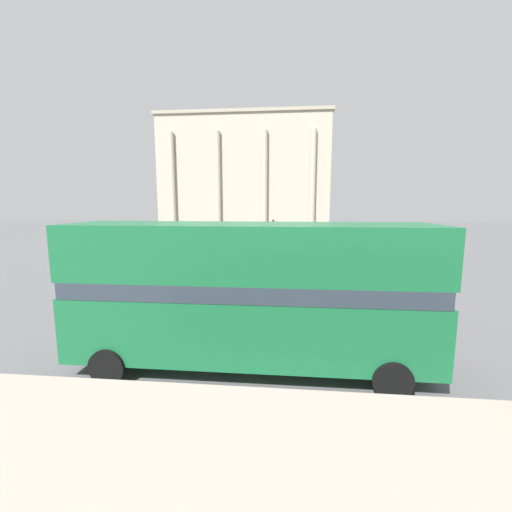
{
  "coord_description": "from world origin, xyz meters",
  "views": [
    {
      "loc": [
        -0.86,
        -2.5,
        4.84
      ],
      "look_at": [
        -2.67,
        15.41,
        2.11
      ],
      "focal_mm": 24.0,
      "sensor_mm": 36.0,
      "label": 1
    }
  ],
  "objects_px": {
    "double_decker_bus": "(250,291)",
    "car_navy": "(272,258)",
    "pedestrian_white": "(207,268)",
    "traffic_light_mid": "(274,244)",
    "pedestrian_red": "(229,244)",
    "car_maroon": "(350,249)",
    "traffic_light_near": "(378,271)",
    "plaza_building_left": "(247,176)",
    "pedestrian_olive": "(266,247)"
  },
  "relations": [
    {
      "from": "pedestrian_white",
      "to": "pedestrian_olive",
      "type": "xyz_separation_m",
      "value": [
        2.76,
        11.55,
        -0.1
      ]
    },
    {
      "from": "traffic_light_near",
      "to": "pedestrian_olive",
      "type": "xyz_separation_m",
      "value": [
        -5.12,
        19.68,
        -1.69
      ]
    },
    {
      "from": "car_navy",
      "to": "plaza_building_left",
      "type": "bearing_deg",
      "value": -82.74
    },
    {
      "from": "double_decker_bus",
      "to": "pedestrian_olive",
      "type": "xyz_separation_m",
      "value": [
        -1.05,
        21.85,
        -1.44
      ]
    },
    {
      "from": "plaza_building_left",
      "to": "traffic_light_mid",
      "type": "bearing_deg",
      "value": -80.6
    },
    {
      "from": "double_decker_bus",
      "to": "pedestrian_red",
      "type": "height_order",
      "value": "double_decker_bus"
    },
    {
      "from": "double_decker_bus",
      "to": "traffic_light_near",
      "type": "xyz_separation_m",
      "value": [
        4.08,
        2.17,
        0.24
      ]
    },
    {
      "from": "plaza_building_left",
      "to": "pedestrian_olive",
      "type": "bearing_deg",
      "value": -79.37
    },
    {
      "from": "pedestrian_olive",
      "to": "double_decker_bus",
      "type": "bearing_deg",
      "value": 161.18
    },
    {
      "from": "traffic_light_near",
      "to": "pedestrian_olive",
      "type": "relative_size",
      "value": 2.46
    },
    {
      "from": "pedestrian_red",
      "to": "plaza_building_left",
      "type": "bearing_deg",
      "value": -122.1
    },
    {
      "from": "double_decker_bus",
      "to": "car_navy",
      "type": "distance_m",
      "value": 17.04
    },
    {
      "from": "plaza_building_left",
      "to": "pedestrian_olive",
      "type": "relative_size",
      "value": 17.38
    },
    {
      "from": "plaza_building_left",
      "to": "pedestrian_white",
      "type": "height_order",
      "value": "plaza_building_left"
    },
    {
      "from": "car_navy",
      "to": "pedestrian_white",
      "type": "bearing_deg",
      "value": 58.86
    },
    {
      "from": "traffic_light_mid",
      "to": "pedestrian_white",
      "type": "height_order",
      "value": "traffic_light_mid"
    },
    {
      "from": "pedestrian_white",
      "to": "traffic_light_mid",
      "type": "bearing_deg",
      "value": -69.6
    },
    {
      "from": "traffic_light_near",
      "to": "car_maroon",
      "type": "xyz_separation_m",
      "value": [
        2.68,
        20.75,
        -1.93
      ]
    },
    {
      "from": "car_maroon",
      "to": "pedestrian_olive",
      "type": "height_order",
      "value": "pedestrian_olive"
    },
    {
      "from": "double_decker_bus",
      "to": "traffic_light_near",
      "type": "bearing_deg",
      "value": 21.79
    },
    {
      "from": "traffic_light_mid",
      "to": "car_maroon",
      "type": "height_order",
      "value": "traffic_light_mid"
    },
    {
      "from": "traffic_light_near",
      "to": "traffic_light_mid",
      "type": "height_order",
      "value": "traffic_light_near"
    },
    {
      "from": "double_decker_bus",
      "to": "car_maroon",
      "type": "xyz_separation_m",
      "value": [
        6.75,
        22.92,
        -1.68
      ]
    },
    {
      "from": "car_navy",
      "to": "car_maroon",
      "type": "xyz_separation_m",
      "value": [
        7.03,
        5.97,
        0.0
      ]
    },
    {
      "from": "pedestrian_white",
      "to": "double_decker_bus",
      "type": "bearing_deg",
      "value": -136.18
    },
    {
      "from": "car_maroon",
      "to": "pedestrian_white",
      "type": "xyz_separation_m",
      "value": [
        -10.56,
        -12.61,
        0.34
      ]
    },
    {
      "from": "double_decker_bus",
      "to": "traffic_light_near",
      "type": "distance_m",
      "value": 4.63
    },
    {
      "from": "double_decker_bus",
      "to": "pedestrian_white",
      "type": "relative_size",
      "value": 5.69
    },
    {
      "from": "traffic_light_near",
      "to": "plaza_building_left",
      "type": "bearing_deg",
      "value": 102.2
    },
    {
      "from": "plaza_building_left",
      "to": "double_decker_bus",
      "type": "bearing_deg",
      "value": -82.64
    },
    {
      "from": "traffic_light_mid",
      "to": "pedestrian_white",
      "type": "relative_size",
      "value": 2.2
    },
    {
      "from": "traffic_light_mid",
      "to": "pedestrian_olive",
      "type": "xyz_separation_m",
      "value": [
        -1.28,
        11.77,
        -1.64
      ]
    },
    {
      "from": "car_navy",
      "to": "pedestrian_red",
      "type": "distance_m",
      "value": 8.24
    },
    {
      "from": "double_decker_bus",
      "to": "car_navy",
      "type": "height_order",
      "value": "double_decker_bus"
    },
    {
      "from": "car_navy",
      "to": "car_maroon",
      "type": "relative_size",
      "value": 1.0
    },
    {
      "from": "double_decker_bus",
      "to": "car_navy",
      "type": "xyz_separation_m",
      "value": [
        -0.27,
        16.95,
        -1.68
      ]
    },
    {
      "from": "double_decker_bus",
      "to": "plaza_building_left",
      "type": "xyz_separation_m",
      "value": [
        -6.74,
        52.18,
        7.36
      ]
    },
    {
      "from": "plaza_building_left",
      "to": "car_maroon",
      "type": "bearing_deg",
      "value": -65.25
    },
    {
      "from": "pedestrian_white",
      "to": "pedestrian_red",
      "type": "xyz_separation_m",
      "value": [
        -1.12,
        13.44,
        -0.08
      ]
    },
    {
      "from": "pedestrian_white",
      "to": "pedestrian_red",
      "type": "relative_size",
      "value": 1.08
    },
    {
      "from": "plaza_building_left",
      "to": "pedestrian_red",
      "type": "bearing_deg",
      "value": -86.36
    },
    {
      "from": "plaza_building_left",
      "to": "pedestrian_white",
      "type": "distance_m",
      "value": 42.87
    },
    {
      "from": "double_decker_bus",
      "to": "pedestrian_olive",
      "type": "distance_m",
      "value": 21.93
    },
    {
      "from": "pedestrian_red",
      "to": "traffic_light_mid",
      "type": "bearing_deg",
      "value": 74.97
    },
    {
      "from": "pedestrian_white",
      "to": "pedestrian_red",
      "type": "height_order",
      "value": "pedestrian_white"
    },
    {
      "from": "traffic_light_mid",
      "to": "pedestrian_white",
      "type": "bearing_deg",
      "value": 176.86
    },
    {
      "from": "car_maroon",
      "to": "pedestrian_white",
      "type": "height_order",
      "value": "pedestrian_white"
    },
    {
      "from": "plaza_building_left",
      "to": "car_navy",
      "type": "relative_size",
      "value": 6.8
    },
    {
      "from": "traffic_light_mid",
      "to": "pedestrian_red",
      "type": "relative_size",
      "value": 2.37
    },
    {
      "from": "pedestrian_olive",
      "to": "pedestrian_red",
      "type": "bearing_deg",
      "value": 42.54
    }
  ]
}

